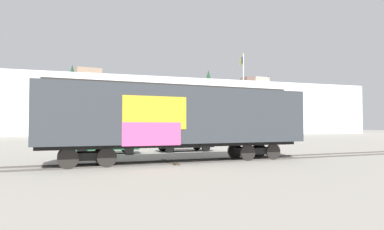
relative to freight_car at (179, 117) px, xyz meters
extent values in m
plane|color=gray|center=(0.70, 0.00, -2.41)|extent=(260.00, 260.00, 0.00)
cube|color=#4C4742|center=(0.05, -0.72, -2.37)|extent=(59.87, 4.18, 0.08)
cube|color=#4C4742|center=(-0.05, 0.72, -2.37)|extent=(59.87, 4.18, 0.08)
cube|color=#423323|center=(-0.49, -0.03, -2.37)|extent=(0.41, 2.51, 0.07)
cube|color=#33383D|center=(0.00, 0.00, 0.08)|extent=(14.33, 3.88, 2.86)
cube|color=#2D2823|center=(0.00, 0.00, 1.63)|extent=(13.45, 1.31, 0.24)
cube|color=gold|center=(-1.60, -1.59, 0.15)|extent=(3.11, 0.24, 1.57)
cube|color=#CC4C8C|center=(-1.75, -1.60, -0.85)|extent=(2.84, 0.22, 1.10)
cube|color=black|center=(0.00, 0.00, -1.45)|extent=(13.96, 2.55, 0.20)
cube|color=black|center=(-4.66, -0.31, -1.90)|extent=(2.18, 1.46, 0.36)
cylinder|color=black|center=(-5.46, -1.09, -1.95)|extent=(0.93, 0.18, 0.92)
cylinder|color=black|center=(-5.56, 0.35, -1.95)|extent=(0.93, 0.18, 0.92)
cylinder|color=black|center=(-3.76, -0.98, -1.95)|extent=(0.93, 0.18, 0.92)
cylinder|color=black|center=(-3.86, 0.46, -1.95)|extent=(0.93, 0.18, 0.92)
cube|color=black|center=(4.66, 0.32, -1.90)|extent=(2.18, 1.46, 0.36)
cylinder|color=black|center=(3.87, -0.46, -1.95)|extent=(0.93, 0.18, 0.92)
cylinder|color=black|center=(3.77, 0.98, -1.95)|extent=(0.93, 0.18, 0.92)
cylinder|color=black|center=(5.56, -0.34, -1.95)|extent=(0.93, 0.18, 0.92)
cylinder|color=black|center=(5.46, 1.10, -1.95)|extent=(0.93, 0.18, 0.92)
cylinder|color=silver|center=(10.48, 12.83, 2.14)|extent=(0.12, 0.12, 9.10)
sphere|color=#D8CC66|center=(10.48, 12.83, 6.77)|extent=(0.18, 0.18, 0.18)
cube|color=navy|center=(10.63, 13.52, 6.23)|extent=(0.30, 1.28, 0.72)
cube|color=yellow|center=(10.70, 13.84, 6.23)|extent=(0.17, 0.65, 0.72)
cube|color=silver|center=(0.70, 74.22, 4.04)|extent=(133.84, 41.03, 12.90)
cube|color=#9E9384|center=(40.37, 61.91, 11.58)|extent=(5.02, 4.23, 2.18)
cube|color=#8C725B|center=(-3.73, 61.91, 11.55)|extent=(6.00, 5.50, 2.12)
cube|color=brown|center=(38.83, 61.91, 11.53)|extent=(6.36, 3.79, 2.08)
cone|color=#193D23|center=(45.53, 65.40, 12.26)|extent=(1.76, 1.76, 3.53)
cone|color=#193D23|center=(-7.31, 66.63, 12.34)|extent=(1.85, 1.85, 3.70)
cone|color=#193D23|center=(27.53, 66.39, 12.64)|extent=(2.15, 2.15, 4.31)
cube|color=#1E5933|center=(-3.36, 6.56, -1.70)|extent=(4.44, 1.85, 0.77)
cube|color=#2D333D|center=(-3.49, 6.56, -1.00)|extent=(2.07, 1.64, 0.63)
cylinder|color=black|center=(-1.87, 7.44, -2.09)|extent=(0.64, 0.23, 0.64)
cylinder|color=black|center=(-1.85, 5.72, -2.09)|extent=(0.64, 0.23, 0.64)
cylinder|color=black|center=(-4.87, 7.41, -2.09)|extent=(0.64, 0.23, 0.64)
cylinder|color=black|center=(-4.86, 5.69, -2.09)|extent=(0.64, 0.23, 0.64)
cube|color=black|center=(2.54, 7.30, -1.70)|extent=(4.38, 2.12, 0.77)
cube|color=#2D333D|center=(2.40, 7.29, -0.96)|extent=(2.17, 1.77, 0.71)
cylinder|color=black|center=(3.91, 8.26, -2.09)|extent=(0.66, 0.27, 0.64)
cylinder|color=black|center=(4.05, 6.56, -2.09)|extent=(0.66, 0.27, 0.64)
cylinder|color=black|center=(1.03, 8.04, -2.09)|extent=(0.66, 0.27, 0.64)
cylinder|color=black|center=(1.17, 6.34, -2.09)|extent=(0.66, 0.27, 0.64)
camera|label=1|loc=(-4.87, -16.92, -0.48)|focal=30.91mm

